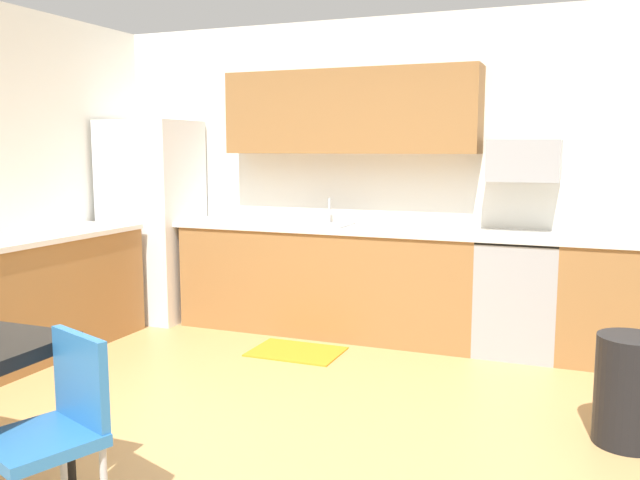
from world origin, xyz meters
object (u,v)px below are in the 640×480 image
at_px(refrigerator, 153,220).
at_px(microwave, 524,161).
at_px(chair_near_table, 57,423).
at_px(trash_bin, 629,390).
at_px(oven_range, 517,295).

bearing_deg(refrigerator, microwave, 3.10).
xyz_separation_m(refrigerator, microwave, (3.32, 0.18, 0.58)).
height_order(refrigerator, chair_near_table, refrigerator).
xyz_separation_m(chair_near_table, trash_bin, (2.19, 1.85, -0.20)).
distance_m(refrigerator, oven_range, 3.36).
bearing_deg(microwave, chair_near_table, -113.09).
relative_size(microwave, chair_near_table, 0.64).
bearing_deg(trash_bin, refrigerator, 160.84).
bearing_deg(trash_bin, oven_range, 116.08).
height_order(chair_near_table, trash_bin, chair_near_table).
height_order(oven_range, microwave, microwave).
distance_m(chair_near_table, trash_bin, 2.88).
xyz_separation_m(refrigerator, oven_range, (3.32, 0.08, -0.47)).
bearing_deg(trash_bin, chair_near_table, -139.85).
relative_size(oven_range, trash_bin, 1.52).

